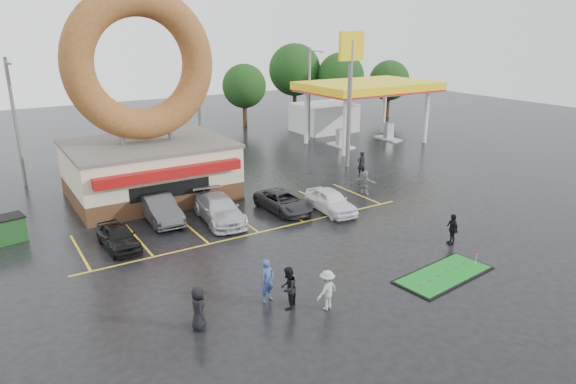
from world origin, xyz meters
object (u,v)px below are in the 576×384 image
donut_shop (146,131)px  putting_green (444,275)px  shell_sign (350,74)px  car_white (331,201)px  car_dgrey (160,209)px  person_blue (268,280)px  car_black (118,236)px  gas_station (348,101)px  car_grey (283,201)px  streetlight_right (310,92)px  car_silver (219,209)px  dumpster (6,230)px  streetlight_mid (199,103)px  person_cameraman (452,229)px  streetlight_left (15,120)px

donut_shop → putting_green: size_ratio=2.61×
shell_sign → car_white: size_ratio=2.53×
car_dgrey → person_blue: person_blue is taller
car_black → putting_green: size_ratio=0.73×
gas_station → shell_sign: size_ratio=1.29×
car_grey → person_blue: size_ratio=2.36×
car_black → car_dgrey: bearing=36.6°
car_black → donut_shop: bearing=58.0°
streetlight_right → car_dgrey: (-20.08, -13.92, -4.02)m
car_silver → putting_green: size_ratio=0.99×
dumpster → streetlight_mid: bearing=25.0°
shell_sign → streetlight_mid: shell_sign is taller
car_silver → car_grey: 4.11m
streetlight_mid → gas_station: bearing=0.1°
car_black → car_white: bearing=-9.9°
car_grey → person_cameraman: person_cameraman is taller
car_silver → person_blue: (-2.17, -9.47, 0.19)m
car_silver → car_white: car_silver is taller
streetlight_mid → person_cameraman: bearing=-81.0°
streetlight_left → car_white: size_ratio=2.15×
donut_shop → car_grey: (5.98, -7.30, -3.85)m
gas_station → car_silver: (-21.11, -14.78, -2.96)m
streetlight_mid → putting_green: streetlight_mid is taller
streetlight_left → streetlight_right: bearing=4.4°
streetlight_left → car_white: streetlight_left is taller
car_grey → gas_station: bearing=39.3°
streetlight_mid → car_white: (1.38, -16.95, -4.07)m
car_dgrey → person_blue: 11.34m
car_dgrey → streetlight_right: bearing=35.8°
car_white → person_cameraman: (2.48, -7.31, 0.12)m
donut_shop → streetlight_left: (-7.00, 6.95, 0.32)m
donut_shop → car_black: size_ratio=3.58×
gas_station → streetlight_mid: size_ratio=1.52×
person_cameraman → dumpster: 23.60m
streetlight_right → car_black: size_ratio=2.39×
car_black → putting_green: car_black is taller
streetlight_right → dumpster: (-28.00, -12.50, -4.13)m
streetlight_right → car_silver: bearing=-137.3°
car_black → person_blue: size_ratio=2.02×
shell_sign → car_black: bearing=-162.0°
gas_station → person_cameraman: size_ratio=8.17×
shell_sign → donut_shop: bearing=176.5°
car_grey → putting_green: 11.49m
gas_station → streetlight_right: bearing=166.3°
streetlight_left → car_grey: (12.98, -14.24, -4.17)m
shell_sign → streetlight_right: 10.68m
donut_shop → person_blue: donut_shop is taller
car_silver → person_cameraman: person_cameraman is taller
donut_shop → car_black: (-4.15, -7.53, -3.82)m
car_dgrey → dumpster: car_dgrey is taller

